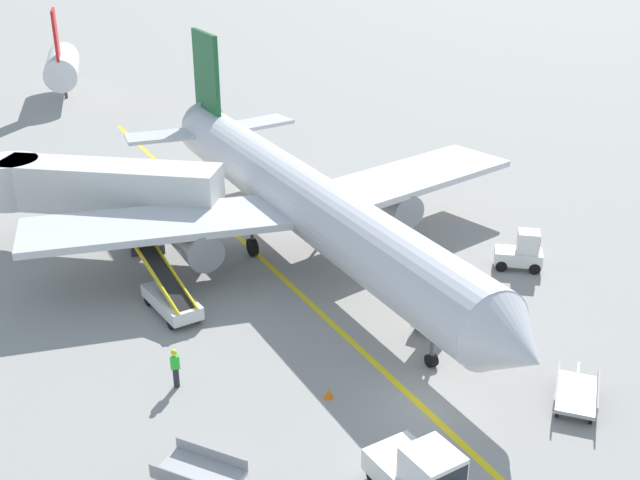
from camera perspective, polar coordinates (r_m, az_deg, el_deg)
ground_plane at (r=30.40m, az=8.41°, el=-11.99°), size 300.00×300.00×0.00m
taxi_line_yellow at (r=33.79m, az=2.56°, el=-7.71°), size 18.10×78.06×0.01m
airliner at (r=40.33m, az=-1.47°, el=3.13°), size 27.96×35.03×10.10m
jet_bridge at (r=43.46m, az=-16.91°, el=3.81°), size 12.81×7.56×4.85m
pushback_tug at (r=25.65m, az=7.59°, el=-16.95°), size 2.88×4.00×2.20m
baggage_tug_near_wing at (r=41.36m, az=14.69°, el=-0.87°), size 2.73×2.21×2.10m
belt_loader_forward_hold at (r=35.61m, az=9.11°, el=-4.81°), size 4.54×4.29×2.59m
belt_loader_aft_hold at (r=36.56m, az=-11.00°, el=-4.16°), size 2.79×5.14×2.59m
baggage_cart_loaded at (r=26.64m, az=-8.90°, el=-16.71°), size 3.38×3.05×0.94m
baggage_cart_empty_trailing at (r=31.45m, az=18.42°, el=-10.72°), size 2.88×3.55×0.94m
ground_crew_marshaller at (r=31.11m, az=-10.65°, el=-9.22°), size 0.36×0.24×1.70m
safety_cone_nose_left at (r=30.34m, az=0.64°, el=-11.26°), size 0.36×0.36×0.44m
safety_cone_nose_right at (r=39.82m, az=6.21°, el=-2.31°), size 0.36×0.36×0.44m
distant_aircraft_mid_left at (r=79.50m, az=-18.54°, el=12.16°), size 3.00×10.10×8.80m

